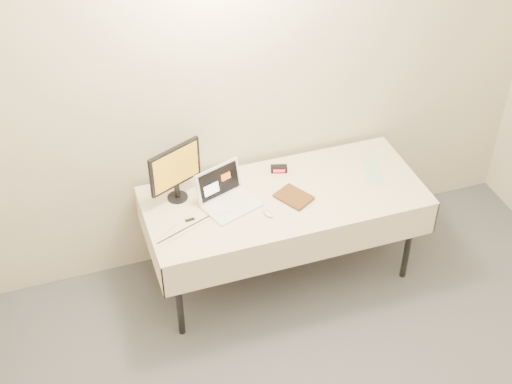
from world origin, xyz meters
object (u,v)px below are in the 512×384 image
object	(u,v)px
monitor	(175,169)
laptop	(226,196)
book	(286,191)
table	(284,202)

from	to	relation	value
monitor	laptop	bearing A→B (deg)	-52.27
laptop	book	world-z (taller)	laptop
laptop	monitor	distance (m)	0.37
laptop	book	xyz separation A→B (m)	(0.36, -0.14, 0.06)
laptop	book	bearing A→B (deg)	-41.26
table	monitor	xyz separation A→B (m)	(-0.68, 0.20, 0.30)
monitor	book	bearing A→B (deg)	-48.98
table	laptop	bearing A→B (deg)	173.12
table	monitor	bearing A→B (deg)	163.74
monitor	book	xyz separation A→B (m)	(0.65, -0.29, -0.12)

